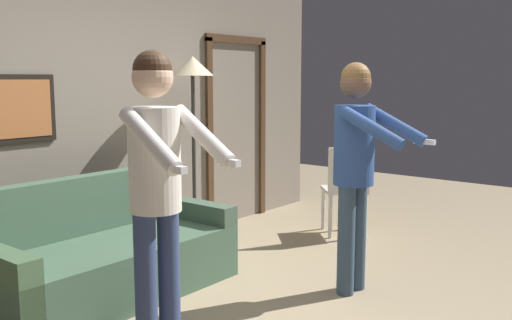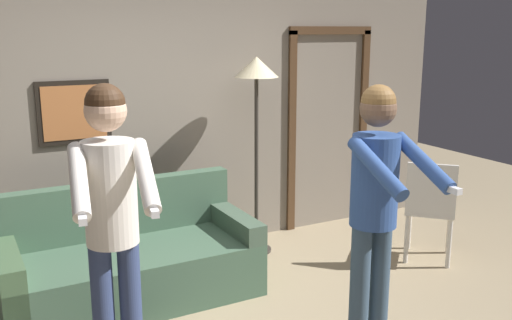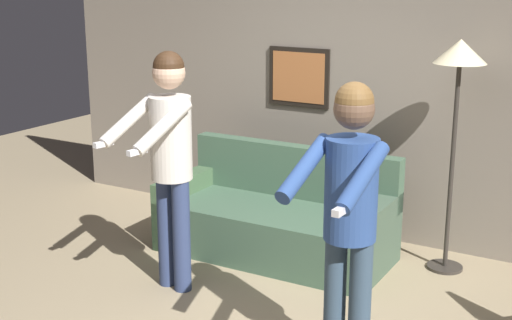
{
  "view_description": "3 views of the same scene",
  "coord_description": "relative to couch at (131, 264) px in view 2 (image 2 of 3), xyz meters",
  "views": [
    {
      "loc": [
        -2.91,
        -2.24,
        1.61
      ],
      "look_at": [
        -0.22,
        -0.05,
        1.11
      ],
      "focal_mm": 40.0,
      "sensor_mm": 36.0,
      "label": 1
    },
    {
      "loc": [
        -1.49,
        -2.88,
        2.05
      ],
      "look_at": [
        0.08,
        0.09,
        1.28
      ],
      "focal_mm": 40.0,
      "sensor_mm": 36.0,
      "label": 2
    },
    {
      "loc": [
        2.25,
        -3.71,
        2.3
      ],
      "look_at": [
        0.07,
        -0.0,
        1.16
      ],
      "focal_mm": 50.0,
      "sensor_mm": 36.0,
      "label": 3
    }
  ],
  "objects": [
    {
      "name": "back_wall_assembly",
      "position": [
        0.45,
        0.81,
        1.02
      ],
      "size": [
        6.4,
        0.1,
        2.6
      ],
      "color": "gray",
      "rests_on": "ground_plane"
    },
    {
      "name": "person_standing_left",
      "position": [
        -0.35,
        -0.98,
        0.8
      ],
      "size": [
        0.5,
        0.71,
        1.77
      ],
      "color": "navy",
      "rests_on": "ground_plane"
    },
    {
      "name": "torchiere_lamp",
      "position": [
        1.31,
        0.4,
        1.29
      ],
      "size": [
        0.4,
        0.4,
        1.82
      ],
      "color": "#332D28",
      "rests_on": "ground_plane"
    },
    {
      "name": "dining_chair_distant",
      "position": [
        2.56,
        -0.54,
        0.25
      ],
      "size": [
        0.59,
        0.59,
        0.93
      ],
      "color": "silver",
      "rests_on": "ground_plane"
    },
    {
      "name": "couch",
      "position": [
        0.0,
        0.0,
        0.0
      ],
      "size": [
        1.91,
        0.87,
        0.87
      ],
      "color": "#425F49",
      "rests_on": "ground_plane"
    },
    {
      "name": "person_standing_right",
      "position": [
        1.22,
        -1.39,
        0.77
      ],
      "size": [
        0.45,
        0.7,
        1.73
      ],
      "color": "#364C61",
      "rests_on": "ground_plane"
    }
  ]
}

